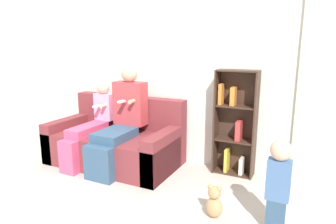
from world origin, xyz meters
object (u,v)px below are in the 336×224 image
(child_seated, at_px, (90,124))
(toddler_standing, at_px, (278,181))
(bookshelf, at_px, (235,125))
(couch, at_px, (116,142))
(adult_seated, at_px, (121,118))
(teddy_bear, at_px, (214,202))

(child_seated, bearing_deg, toddler_standing, -11.87)
(bookshelf, bearing_deg, couch, -166.22)
(adult_seated, distance_m, bookshelf, 1.44)
(couch, xyz_separation_m, adult_seated, (0.17, -0.08, 0.38))
(adult_seated, height_order, child_seated, adult_seated)
(child_seated, height_order, toddler_standing, child_seated)
(adult_seated, bearing_deg, bookshelf, 18.64)
(couch, relative_size, teddy_bear, 5.37)
(toddler_standing, bearing_deg, couch, 162.96)
(adult_seated, height_order, bookshelf, adult_seated)
(adult_seated, bearing_deg, teddy_bear, -23.25)
(bookshelf, bearing_deg, child_seated, -164.18)
(adult_seated, xyz_separation_m, child_seated, (-0.47, -0.06, -0.12))
(couch, relative_size, toddler_standing, 2.11)
(couch, bearing_deg, adult_seated, -27.03)
(couch, xyz_separation_m, child_seated, (-0.30, -0.14, 0.26))
(adult_seated, distance_m, toddler_standing, 2.08)
(child_seated, distance_m, toddler_standing, 2.52)
(adult_seated, xyz_separation_m, teddy_bear, (1.46, -0.63, -0.51))
(toddler_standing, height_order, teddy_bear, toddler_standing)
(adult_seated, bearing_deg, toddler_standing, -16.15)
(couch, height_order, child_seated, child_seated)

